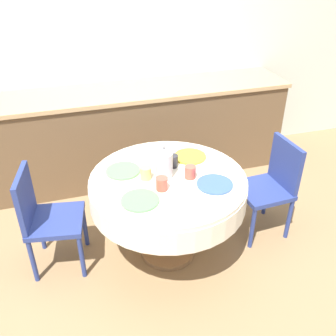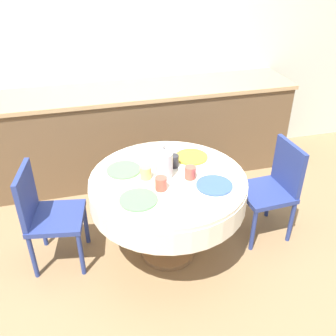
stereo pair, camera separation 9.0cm
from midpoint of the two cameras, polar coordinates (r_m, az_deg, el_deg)
ground_plane at (r=3.17m, az=0.83°, el=-12.62°), size 12.00×12.00×0.00m
wall_back at (r=3.99m, az=-5.59°, el=18.14°), size 7.00×0.05×2.60m
kitchen_counter at (r=3.95m, az=-4.14°, el=5.39°), size 3.24×0.64×0.95m
dining_table at (r=2.79m, az=0.93°, el=-3.66°), size 1.16×1.16×0.73m
chair_left at (r=3.22m, az=16.56°, el=-2.59°), size 0.42×0.42×0.84m
chair_right at (r=2.93m, az=-17.32°, el=-6.50°), size 0.46×0.46×0.84m
plate_near_left at (r=2.48m, az=-3.49°, el=-4.85°), size 0.26×0.26×0.01m
cup_near_left at (r=2.56m, az=-0.08°, el=-2.41°), size 0.08×0.08×0.09m
plate_near_right at (r=2.64m, az=8.05°, el=-2.64°), size 0.26×0.26×0.01m
cup_near_right at (r=2.69m, az=4.37°, el=-0.70°), size 0.08×0.08×0.09m
plate_far_left at (r=2.81m, az=-5.85°, el=-0.29°), size 0.26×0.26×0.01m
cup_far_left at (r=2.68m, az=-2.45°, el=-0.73°), size 0.08×0.08×0.09m
plate_far_right at (r=2.97m, az=4.46°, el=1.70°), size 0.26×0.26×0.01m
cup_far_right at (r=2.82m, az=1.76°, el=1.06°), size 0.08×0.08×0.09m
coffee_carafe at (r=2.66m, az=0.33°, el=0.83°), size 0.13×0.13×0.28m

